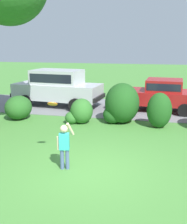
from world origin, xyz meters
TOP-DOWN VIEW (x-y plane):
  - ground_plane at (0.00, 0.00)m, footprint 80.00×80.00m
  - driveway_strip at (0.00, 7.46)m, footprint 28.00×4.40m
  - shrub_near_tree at (-4.25, 4.40)m, footprint 1.12×1.34m
  - shrub_centre_left at (-1.43, 4.35)m, footprint 1.12×0.99m
  - shrub_centre at (0.20, 4.82)m, footprint 1.47×1.60m
  - shrub_centre_right at (1.76, 4.43)m, footprint 0.97×0.86m
  - parked_sedan at (1.74, 7.42)m, footprint 4.51×2.31m
  - parked_suv at (-3.46, 7.24)m, footprint 4.86×2.46m
  - child_thrower at (-0.64, -0.02)m, footprint 0.43×0.32m
  - frisbee at (-1.19, 0.64)m, footprint 0.29×0.26m

SIDE VIEW (x-z plane):
  - ground_plane at x=0.00m, z-range 0.00..0.00m
  - driveway_strip at x=0.00m, z-range 0.00..0.02m
  - shrub_centre_left at x=-1.43m, z-range -0.04..1.00m
  - shrub_near_tree at x=-4.25m, z-range 0.00..1.03m
  - shrub_centre_right at x=1.76m, z-range 0.00..1.40m
  - child_thrower at x=-0.64m, z-range 0.07..1.36m
  - shrub_centre at x=0.20m, z-range -0.05..1.61m
  - parked_sedan at x=1.74m, z-range 0.07..1.63m
  - parked_suv at x=-3.46m, z-range 0.12..2.04m
  - frisbee at x=-1.19m, z-range 1.52..1.69m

